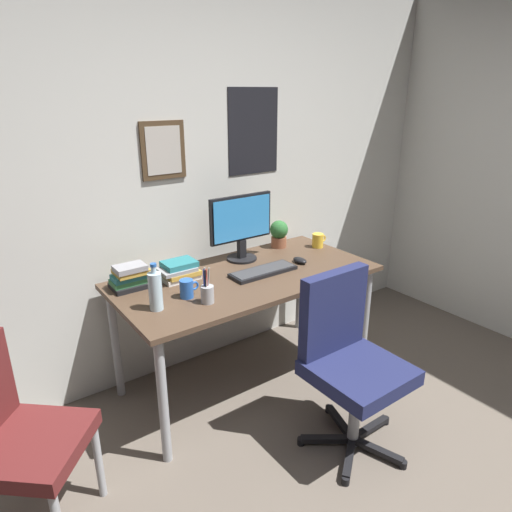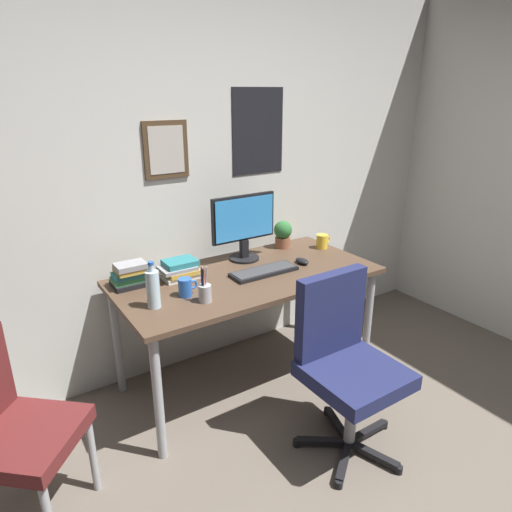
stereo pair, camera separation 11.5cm
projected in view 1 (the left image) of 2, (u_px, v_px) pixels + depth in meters
The scene contains 14 objects.
wall_back at pixel (185, 177), 2.88m from camera, with size 4.40×0.10×2.60m.
desk at pixel (247, 286), 2.81m from camera, with size 1.60×0.79×0.75m.
office_chair at pixel (348, 354), 2.35m from camera, with size 0.55×0.57×0.95m.
side_chair at pixel (13, 433), 1.85m from camera, with size 0.59×0.59×0.88m.
monitor at pixel (241, 225), 2.95m from camera, with size 0.46×0.20×0.43m.
keyboard at pixel (263, 271), 2.80m from camera, with size 0.43×0.15×0.03m.
computer_mouse at pixel (300, 260), 2.96m from camera, with size 0.06×0.11×0.04m.
water_bottle at pixel (155, 290), 2.30m from camera, with size 0.07×0.07×0.25m.
coffee_mug_near at pixel (187, 289), 2.46m from camera, with size 0.11×0.07×0.10m.
coffee_mug_far at pixel (318, 240), 3.25m from camera, with size 0.12×0.08×0.10m.
potted_plant at pixel (279, 233), 3.24m from camera, with size 0.13×0.13×0.20m.
pen_cup at pixel (207, 293), 2.39m from camera, with size 0.07×0.07×0.20m.
book_stack_left at pixel (179, 271), 2.69m from camera, with size 0.23×0.17×0.11m.
book_stack_right at pixel (130, 277), 2.57m from camera, with size 0.22×0.17×0.14m.
Camera 1 is at (-1.32, -0.45, 1.81)m, focal length 31.82 mm.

